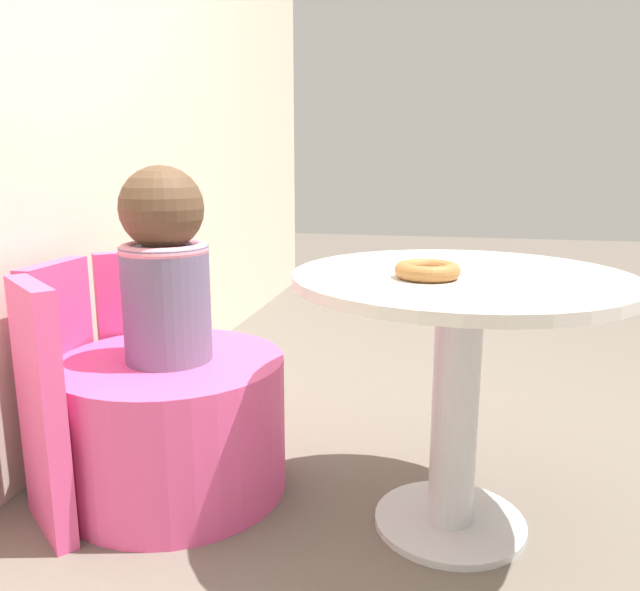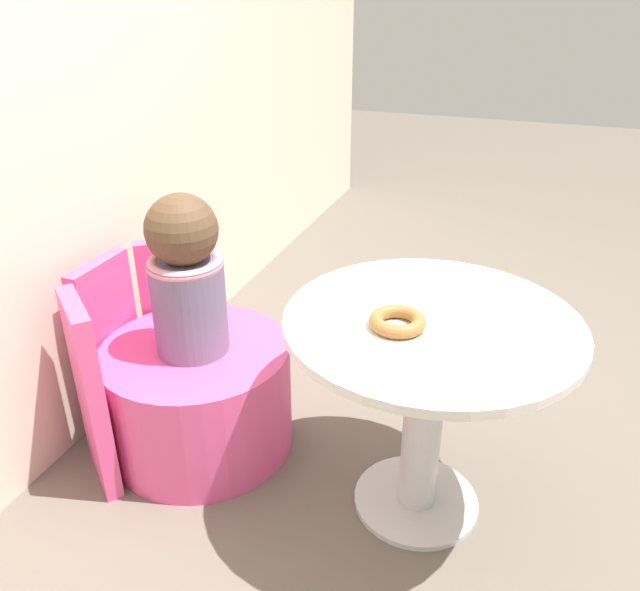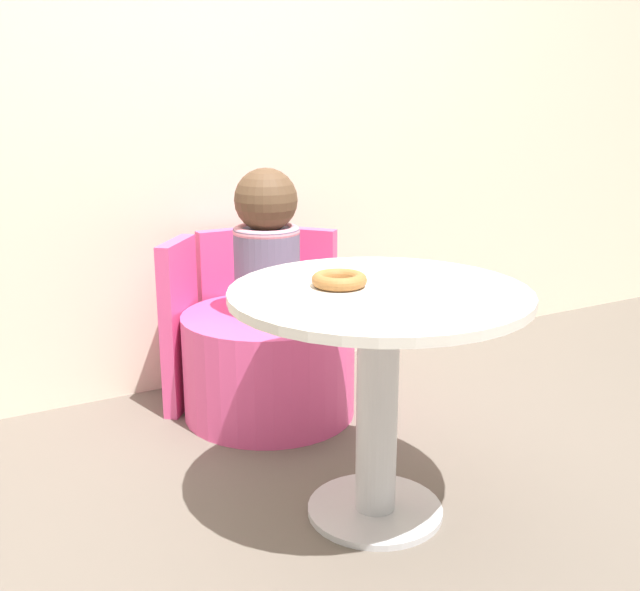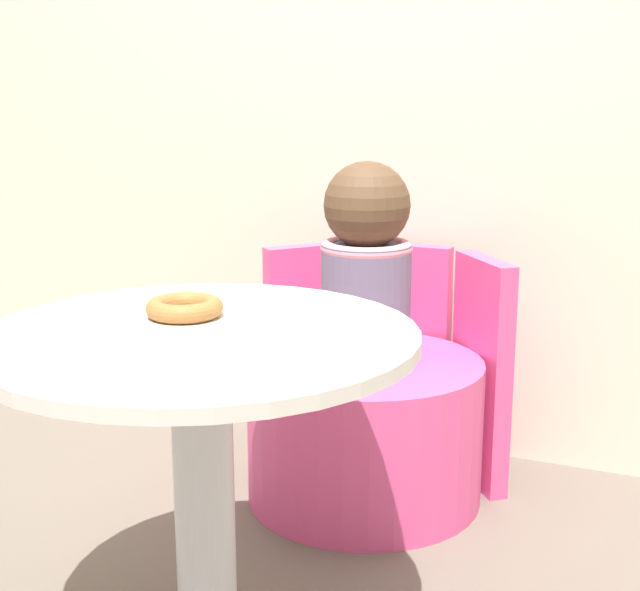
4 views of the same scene
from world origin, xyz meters
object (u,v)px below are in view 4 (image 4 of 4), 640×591
(round_table, at_px, (202,419))
(child_figure, at_px, (366,264))
(donut, at_px, (185,307))
(tub_chair, at_px, (364,429))

(round_table, xyz_separation_m, child_figure, (0.03, 0.73, 0.15))
(child_figure, distance_m, donut, 0.67)
(donut, bearing_deg, tub_chair, 80.80)
(child_figure, height_order, donut, child_figure)
(tub_chair, relative_size, donut, 4.24)
(child_figure, bearing_deg, round_table, -92.59)
(round_table, relative_size, tub_chair, 1.27)
(round_table, distance_m, child_figure, 0.75)
(round_table, bearing_deg, tub_chair, 87.41)
(round_table, bearing_deg, child_figure, 87.41)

